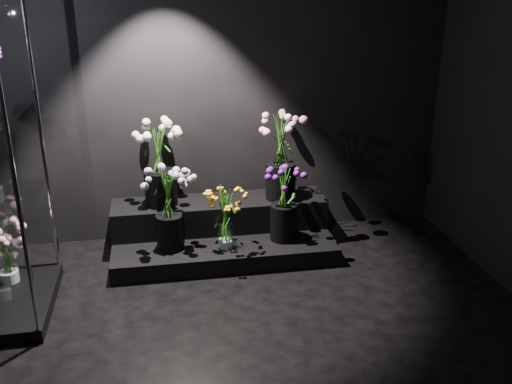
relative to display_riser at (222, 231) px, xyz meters
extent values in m
plane|color=black|center=(0.08, -1.63, -0.17)|extent=(4.00, 4.00, 0.00)
plane|color=black|center=(0.08, 0.37, 1.23)|extent=(4.00, 0.00, 4.00)
cube|color=black|center=(0.00, -0.09, -0.09)|extent=(1.87, 0.83, 0.16)
cube|color=black|center=(0.00, 0.11, 0.11)|extent=(1.87, 0.42, 0.26)
cube|color=black|center=(-1.61, -0.69, -0.12)|extent=(0.58, 0.96, 0.10)
cylinder|color=white|center=(0.00, -0.30, 0.09)|extent=(0.13, 0.13, 0.21)
cylinder|color=black|center=(-0.45, -0.22, 0.13)|extent=(0.22, 0.22, 0.29)
cylinder|color=black|center=(0.50, -0.22, 0.14)|extent=(0.22, 0.22, 0.31)
cylinder|color=black|center=(-0.50, 0.10, 0.40)|extent=(0.28, 0.28, 0.30)
cylinder|color=black|center=(0.54, 0.07, 0.40)|extent=(0.26, 0.26, 0.32)
cylinder|color=white|center=(-1.67, -0.47, 0.05)|extent=(0.15, 0.15, 0.25)
camera|label=1|loc=(-0.49, -4.51, 2.11)|focal=40.00mm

